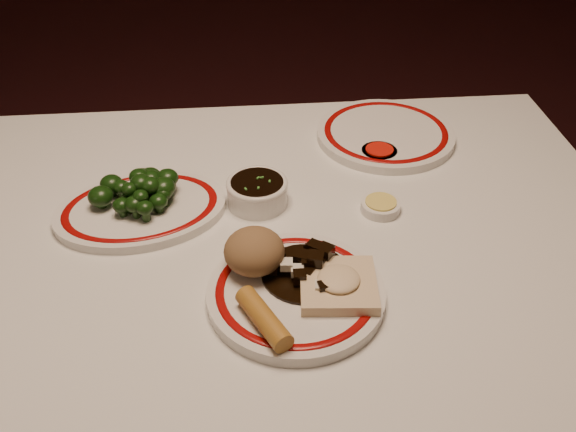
# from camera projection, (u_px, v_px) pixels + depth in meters

# --- Properties ---
(dining_table) EXTENTS (1.20, 0.90, 0.75)m
(dining_table) POSITION_uv_depth(u_px,v_px,m) (257.00, 291.00, 1.01)
(dining_table) COLOR white
(dining_table) RESTS_ON ground
(main_plate) EXTENTS (0.29, 0.29, 0.02)m
(main_plate) POSITION_uv_depth(u_px,v_px,m) (296.00, 293.00, 0.86)
(main_plate) COLOR silver
(main_plate) RESTS_ON dining_table
(rice_mound) EXTENTS (0.08, 0.08, 0.06)m
(rice_mound) POSITION_uv_depth(u_px,v_px,m) (254.00, 251.00, 0.87)
(rice_mound) COLOR olive
(rice_mound) RESTS_ON main_plate
(spring_roll) EXTENTS (0.07, 0.10, 0.03)m
(spring_roll) POSITION_uv_depth(u_px,v_px,m) (264.00, 318.00, 0.80)
(spring_roll) COLOR #B27A2C
(spring_roll) RESTS_ON main_plate
(fried_wonton) EXTENTS (0.11, 0.11, 0.03)m
(fried_wonton) POSITION_uv_depth(u_px,v_px,m) (338.00, 284.00, 0.85)
(fried_wonton) COLOR beige
(fried_wonton) RESTS_ON main_plate
(stirfry_heap) EXTENTS (0.12, 0.12, 0.03)m
(stirfry_heap) POSITION_uv_depth(u_px,v_px,m) (305.00, 267.00, 0.88)
(stirfry_heap) COLOR black
(stirfry_heap) RESTS_ON main_plate
(broccoli_plate) EXTENTS (0.31, 0.28, 0.02)m
(broccoli_plate) POSITION_uv_depth(u_px,v_px,m) (141.00, 209.00, 1.02)
(broccoli_plate) COLOR silver
(broccoli_plate) RESTS_ON dining_table
(broccoli_pile) EXTENTS (0.14, 0.12, 0.05)m
(broccoli_pile) POSITION_uv_depth(u_px,v_px,m) (140.00, 189.00, 1.01)
(broccoli_pile) COLOR #23471C
(broccoli_pile) RESTS_ON broccoli_plate
(soy_bowl) EXTENTS (0.10, 0.10, 0.04)m
(soy_bowl) POSITION_uv_depth(u_px,v_px,m) (257.00, 193.00, 1.03)
(soy_bowl) COLOR silver
(soy_bowl) RESTS_ON dining_table
(sweet_sour_dish) EXTENTS (0.06, 0.06, 0.02)m
(sweet_sour_dish) POSITION_uv_depth(u_px,v_px,m) (379.00, 154.00, 1.15)
(sweet_sour_dish) COLOR silver
(sweet_sour_dish) RESTS_ON dining_table
(mustard_dish) EXTENTS (0.06, 0.06, 0.02)m
(mustard_dish) POSITION_uv_depth(u_px,v_px,m) (380.00, 206.00, 1.02)
(mustard_dish) COLOR silver
(mustard_dish) RESTS_ON dining_table
(far_plate) EXTENTS (0.32, 0.32, 0.02)m
(far_plate) POSITION_uv_depth(u_px,v_px,m) (386.00, 134.00, 1.20)
(far_plate) COLOR silver
(far_plate) RESTS_ON dining_table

